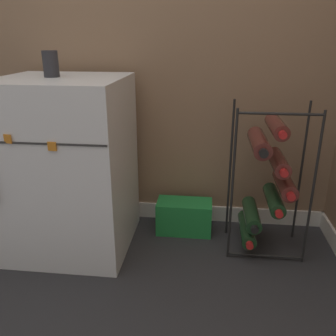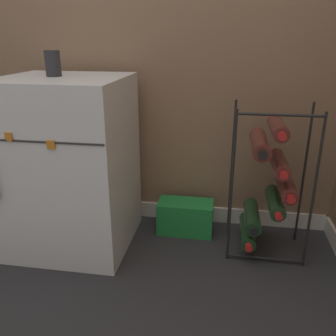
{
  "view_description": "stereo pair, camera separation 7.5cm",
  "coord_description": "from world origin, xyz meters",
  "px_view_note": "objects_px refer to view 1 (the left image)",
  "views": [
    {
      "loc": [
        0.25,
        -1.17,
        1.02
      ],
      "look_at": [
        0.06,
        0.42,
        0.42
      ],
      "focal_mm": 38.0,
      "sensor_mm": 36.0,
      "label": 1
    },
    {
      "loc": [
        0.32,
        -1.16,
        1.02
      ],
      "look_at": [
        0.06,
        0.42,
        0.42
      ],
      "focal_mm": 38.0,
      "sensor_mm": 36.0,
      "label": 2
    }
  ],
  "objects_px": {
    "soda_box": "(184,216)",
    "fridge_top_cup": "(51,64)",
    "wine_rack": "(267,180)",
    "mini_fridge": "(69,166)"
  },
  "relations": [
    {
      "from": "soda_box",
      "to": "fridge_top_cup",
      "type": "xyz_separation_m",
      "value": [
        -0.59,
        -0.17,
        0.81
      ]
    },
    {
      "from": "wine_rack",
      "to": "soda_box",
      "type": "height_order",
      "value": "wine_rack"
    },
    {
      "from": "mini_fridge",
      "to": "fridge_top_cup",
      "type": "bearing_deg",
      "value": 170.99
    },
    {
      "from": "mini_fridge",
      "to": "wine_rack",
      "type": "distance_m",
      "value": 0.96
    },
    {
      "from": "mini_fridge",
      "to": "fridge_top_cup",
      "type": "height_order",
      "value": "fridge_top_cup"
    },
    {
      "from": "soda_box",
      "to": "wine_rack",
      "type": "bearing_deg",
      "value": -15.65
    },
    {
      "from": "mini_fridge",
      "to": "soda_box",
      "type": "relative_size",
      "value": 2.85
    },
    {
      "from": "wine_rack",
      "to": "fridge_top_cup",
      "type": "height_order",
      "value": "fridge_top_cup"
    },
    {
      "from": "mini_fridge",
      "to": "fridge_top_cup",
      "type": "distance_m",
      "value": 0.48
    },
    {
      "from": "soda_box",
      "to": "fridge_top_cup",
      "type": "bearing_deg",
      "value": -163.97
    }
  ]
}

